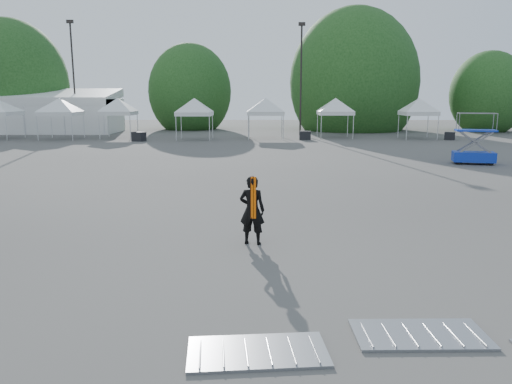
{
  "coord_description": "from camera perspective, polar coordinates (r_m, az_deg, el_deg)",
  "views": [
    {
      "loc": [
        -0.71,
        -13.45,
        3.56
      ],
      "look_at": [
        -0.79,
        -1.82,
        1.3
      ],
      "focal_mm": 35.0,
      "sensor_mm": 36.0,
      "label": 1
    }
  ],
  "objects": [
    {
      "name": "scissor_lift",
      "position": [
        28.49,
        23.75,
        5.62
      ],
      "size": [
        2.24,
        1.46,
        2.66
      ],
      "rotation": [
        0.0,
        0.0,
        -0.22
      ],
      "color": "#0E1DB8",
      "rests_on": "ground"
    },
    {
      "name": "marquee",
      "position": [
        52.94,
        -23.61,
        8.39
      ],
      "size": [
        15.0,
        6.25,
        4.23
      ],
      "color": "white",
      "rests_on": "ground"
    },
    {
      "name": "tent_b",
      "position": [
        44.06,
        -21.54,
        9.61
      ],
      "size": [
        4.18,
        4.18,
        3.88
      ],
      "color": "silver",
      "rests_on": "ground"
    },
    {
      "name": "tent_c",
      "position": [
        43.74,
        -15.53,
        9.96
      ],
      "size": [
        3.86,
        3.86,
        3.88
      ],
      "color": "silver",
      "rests_on": "ground"
    },
    {
      "name": "barrier_left",
      "position": [
        7.34,
        0.19,
        -17.75
      ],
      "size": [
        2.03,
        1.15,
        0.06
      ],
      "rotation": [
        0.0,
        0.0,
        0.09
      ],
      "color": "#96989D",
      "rests_on": "ground"
    },
    {
      "name": "tent_e",
      "position": [
        41.77,
        1.11,
        10.32
      ],
      "size": [
        4.26,
        4.26,
        3.88
      ],
      "color": "silver",
      "rests_on": "ground"
    },
    {
      "name": "crate_mid",
      "position": [
        40.75,
        5.62,
        6.45
      ],
      "size": [
        0.96,
        0.78,
        0.71
      ],
      "primitive_type": "cube",
      "rotation": [
        0.0,
        0.0,
        -0.08
      ],
      "color": "black",
      "rests_on": "ground"
    },
    {
      "name": "crate_west",
      "position": [
        40.44,
        -13.24,
        6.19
      ],
      "size": [
        1.15,
        1.04,
        0.72
      ],
      "primitive_type": "cube",
      "rotation": [
        0.0,
        0.0,
        -0.43
      ],
      "color": "black",
      "rests_on": "ground"
    },
    {
      "name": "light_pole_west",
      "position": [
        50.55,
        -20.17,
        12.87
      ],
      "size": [
        0.6,
        0.25,
        10.3
      ],
      "color": "black",
      "rests_on": "ground"
    },
    {
      "name": "barrier_mid",
      "position": [
        8.18,
        18.21,
        -15.16
      ],
      "size": [
        2.0,
        1.03,
        0.06
      ],
      "rotation": [
        0.0,
        0.0,
        0.02
      ],
      "color": "#96989D",
      "rests_on": "ground"
    },
    {
      "name": "tent_f",
      "position": [
        42.83,
        9.08,
        10.21
      ],
      "size": [
        4.0,
        4.0,
        3.88
      ],
      "color": "silver",
      "rests_on": "ground"
    },
    {
      "name": "crate_east",
      "position": [
        43.48,
        21.26,
        5.98
      ],
      "size": [
        0.97,
        0.88,
        0.62
      ],
      "primitive_type": "cube",
      "rotation": [
        0.0,
        0.0,
        -0.4
      ],
      "color": "black",
      "rests_on": "ground"
    },
    {
      "name": "tree_far_e",
      "position": [
        55.33,
        25.01,
        10.07
      ],
      "size": [
        3.84,
        3.84,
        5.84
      ],
      "color": "#382314",
      "rests_on": "ground"
    },
    {
      "name": "light_pole_east",
      "position": [
        45.64,
        5.17,
        13.43
      ],
      "size": [
        0.6,
        0.25,
        9.8
      ],
      "color": "black",
      "rests_on": "ground"
    },
    {
      "name": "tree_mid_w",
      "position": [
        53.95,
        -7.55,
        11.32
      ],
      "size": [
        4.16,
        4.16,
        6.33
      ],
      "color": "#382314",
      "rests_on": "ground"
    },
    {
      "name": "tree_mid_e",
      "position": [
        53.36,
        11.1,
        12.19
      ],
      "size": [
        5.12,
        5.12,
        7.79
      ],
      "color": "#382314",
      "rests_on": "ground"
    },
    {
      "name": "tent_g",
      "position": [
        43.52,
        18.15,
        9.82
      ],
      "size": [
        3.8,
        3.8,
        3.88
      ],
      "color": "silver",
      "rests_on": "ground"
    },
    {
      "name": "ground",
      "position": [
        13.93,
        3.29,
        -3.82
      ],
      "size": [
        120.0,
        120.0,
        0.0
      ],
      "primitive_type": "plane",
      "color": "#474442",
      "rests_on": "ground"
    },
    {
      "name": "tent_d",
      "position": [
        40.86,
        -7.07,
        10.23
      ],
      "size": [
        3.99,
        3.99,
        3.88
      ],
      "color": "silver",
      "rests_on": "ground"
    },
    {
      "name": "man",
      "position": [
        12.01,
        -0.45,
        -2.07
      ],
      "size": [
        0.68,
        0.51,
        1.69
      ],
      "rotation": [
        0.0,
        0.0,
        2.95
      ],
      "color": "black",
      "rests_on": "ground"
    },
    {
      "name": "tree_far_w",
      "position": [
        57.34,
        -26.32,
        10.88
      ],
      "size": [
        4.8,
        4.8,
        7.3
      ],
      "color": "#382314",
      "rests_on": "ground"
    }
  ]
}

